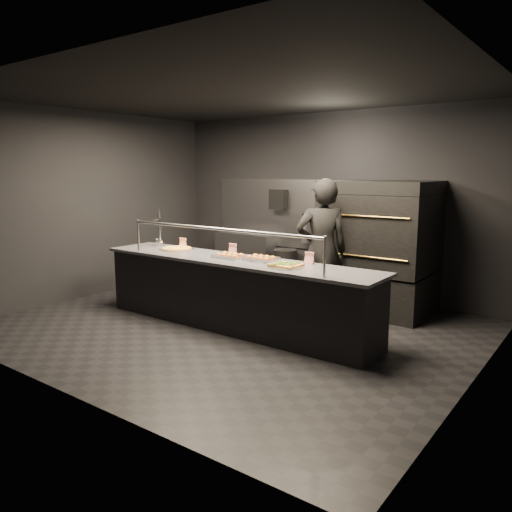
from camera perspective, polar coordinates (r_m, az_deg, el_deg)
name	(u,v)px	position (r m, az deg, el deg)	size (l,w,h in m)	color
room	(234,214)	(6.47, -2.51, 4.78)	(6.04, 6.00, 3.00)	black
service_counter	(234,293)	(6.59, -2.55, -4.23)	(4.10, 0.78, 1.37)	black
pizza_oven	(379,246)	(7.51, 13.89, 1.12)	(1.50, 1.23, 1.91)	black
prep_shelf	(245,257)	(9.35, -1.23, -0.13)	(1.20, 0.35, 0.90)	#99999E
towel_dispenser	(279,199)	(8.87, 2.63, 6.48)	(0.30, 0.20, 0.35)	black
fire_extinguisher	(305,229)	(8.63, 5.68, 3.08)	(0.14, 0.14, 0.51)	#B2B2B7
beer_tap	(160,235)	(7.70, -10.94, 2.34)	(0.15, 0.21, 0.58)	silver
round_pizza	(177,249)	(7.32, -9.04, 0.83)	(0.50, 0.50, 0.03)	silver
slider_tray_a	(230,256)	(6.59, -3.02, 0.03)	(0.40, 0.30, 0.06)	silver
slider_tray_b	(261,258)	(6.38, 0.56, -0.28)	(0.44, 0.35, 0.06)	silver
square_pizza	(286,265)	(5.96, 3.44, -1.08)	(0.43, 0.43, 0.05)	silver
condiment_jar	(159,242)	(7.80, -11.02, 1.54)	(0.15, 0.06, 0.10)	silver
tent_cards	(238,249)	(6.79, -2.10, 0.77)	(2.28, 0.04, 0.15)	white
trash_bin	(285,269)	(8.74, 3.33, -1.52)	(0.42, 0.42, 0.70)	black
worker	(322,251)	(6.85, 7.51, 0.61)	(0.71, 0.47, 1.95)	black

